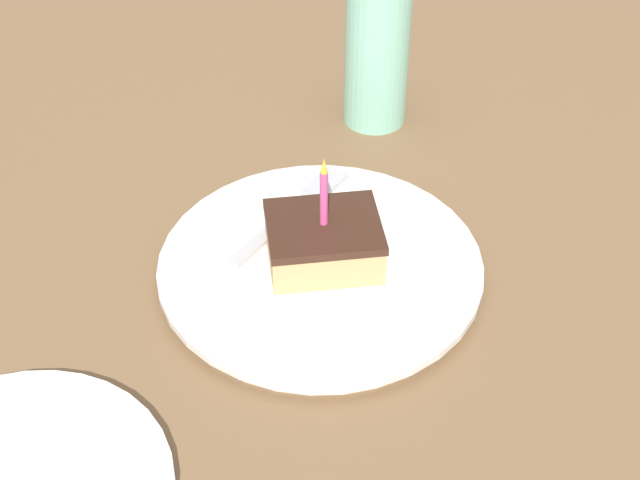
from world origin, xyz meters
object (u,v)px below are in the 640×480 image
(plate, at_px, (320,265))
(cake_slice, at_px, (323,239))
(bottle, at_px, (377,43))
(fork, at_px, (296,208))

(plate, relative_size, cake_slice, 2.65)
(plate, height_order, bottle, bottle)
(plate, height_order, fork, fork)
(plate, distance_m, fork, 0.07)
(plate, xyz_separation_m, cake_slice, (-0.00, 0.00, 0.03))
(plate, xyz_separation_m, fork, (-0.07, -0.01, 0.01))
(plate, distance_m, cake_slice, 0.03)
(plate, relative_size, bottle, 1.25)
(bottle, bearing_deg, fork, -31.33)
(plate, xyz_separation_m, bottle, (-0.24, 0.09, 0.08))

